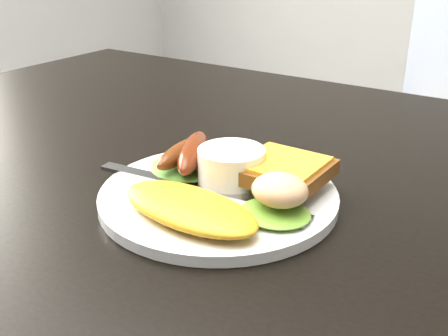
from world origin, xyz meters
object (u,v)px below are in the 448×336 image
object	(u,v)px
plate	(218,195)
dining_chair	(444,132)
dining_table	(227,172)
person	(341,50)

from	to	relation	value
plate	dining_chair	bearing A→B (deg)	90.48
dining_chair	dining_table	bearing A→B (deg)	-74.16
dining_table	person	distance (m)	0.48
dining_table	person	world-z (taller)	person
person	plate	size ratio (longest dim) A/B	6.74
dining_table	person	xyz separation A→B (m)	(-0.05, 0.48, 0.06)
dining_table	plate	distance (m)	0.12
dining_chair	plate	bearing A→B (deg)	-71.37
dining_chair	person	world-z (taller)	person
plate	person	bearing A→B (deg)	100.68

